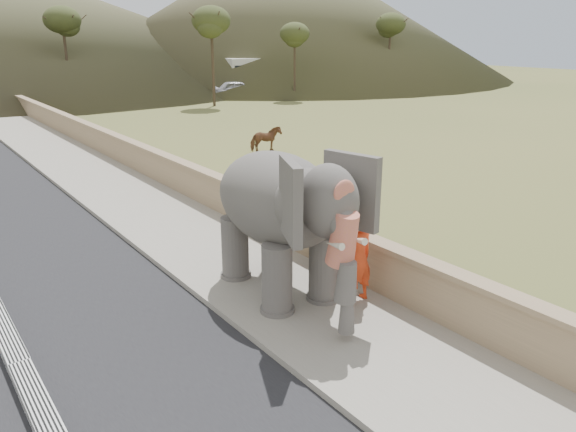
{
  "coord_description": "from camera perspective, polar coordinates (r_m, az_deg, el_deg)",
  "views": [
    {
      "loc": [
        -6.05,
        -8.42,
        5.19
      ],
      "look_at": [
        0.2,
        0.29,
        1.7
      ],
      "focal_mm": 35.0,
      "sensor_mm": 36.0,
      "label": 1
    }
  ],
  "objects": [
    {
      "name": "cow",
      "position": [
        25.85,
        -2.27,
        7.79
      ],
      "size": [
        1.49,
        0.89,
        1.18
      ],
      "primitive_type": "imported",
      "rotation": [
        0.0,
        0.0,
        1.38
      ],
      "color": "brown",
      "rests_on": "ground"
    },
    {
      "name": "hill_right",
      "position": [
        73.66,
        -0.89,
        20.24
      ],
      "size": [
        56.0,
        56.0,
        16.0
      ],
      "primitive_type": "cone",
      "color": "brown",
      "rests_on": "ground"
    },
    {
      "name": "walkway",
      "position": [
        20.05,
        -16.91,
        2.47
      ],
      "size": [
        3.0,
        120.0,
        0.15
      ],
      "primitive_type": "cube",
      "color": "#9E9687",
      "rests_on": "ground"
    },
    {
      "name": "bus_white",
      "position": [
        53.65,
        -0.49,
        14.17
      ],
      "size": [
        11.26,
        4.24,
        3.1
      ],
      "primitive_type": "cube",
      "rotation": [
        0.0,
        0.0,
        1.41
      ],
      "color": "silver",
      "rests_on": "ground"
    },
    {
      "name": "distant_car",
      "position": [
        48.62,
        -5.08,
        12.71
      ],
      "size": [
        4.56,
        3.13,
        1.44
      ],
      "primitive_type": "imported",
      "rotation": [
        0.0,
        0.0,
        1.2
      ],
      "color": "#AFAFB6",
      "rests_on": "ground"
    },
    {
      "name": "bus_orange",
      "position": [
        56.42,
        5.69,
        14.27
      ],
      "size": [
        11.23,
        3.9,
        3.1
      ],
      "primitive_type": "cube",
      "rotation": [
        0.0,
        0.0,
        1.44
      ],
      "color": "#CA5A23",
      "rests_on": "ground"
    },
    {
      "name": "ground",
      "position": [
        11.59,
        0.03,
        -8.56
      ],
      "size": [
        160.0,
        160.0,
        0.0
      ],
      "primitive_type": "plane",
      "color": "olive",
      "rests_on": "ground"
    },
    {
      "name": "parapet",
      "position": [
        20.49,
        -12.68,
        4.52
      ],
      "size": [
        0.3,
        120.0,
        1.1
      ],
      "primitive_type": "cube",
      "color": "tan",
      "rests_on": "ground"
    },
    {
      "name": "elephant_and_man",
      "position": [
        11.25,
        -0.97,
        -0.35
      ],
      "size": [
        2.52,
        4.34,
        3.01
      ],
      "color": "#65605B",
      "rests_on": "ground"
    }
  ]
}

